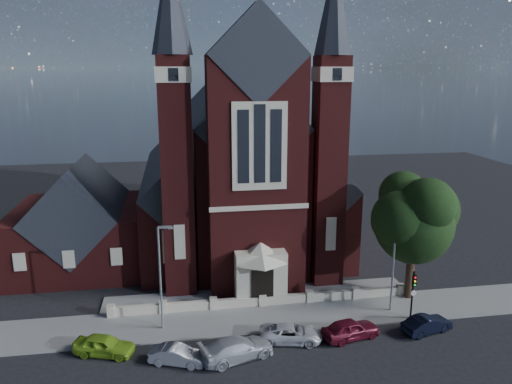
# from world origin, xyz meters

# --- Properties ---
(ground) EXTENTS (120.00, 120.00, 0.00)m
(ground) POSITION_xyz_m (0.00, 15.00, 0.00)
(ground) COLOR black
(ground) RESTS_ON ground
(pavement_strip) EXTENTS (60.00, 5.00, 0.12)m
(pavement_strip) POSITION_xyz_m (0.00, 4.50, 0.00)
(pavement_strip) COLOR gray
(pavement_strip) RESTS_ON ground
(forecourt_paving) EXTENTS (26.00, 3.00, 0.14)m
(forecourt_paving) POSITION_xyz_m (0.00, 8.50, 0.00)
(forecourt_paving) COLOR gray
(forecourt_paving) RESTS_ON ground
(forecourt_wall) EXTENTS (24.00, 0.40, 0.90)m
(forecourt_wall) POSITION_xyz_m (0.00, 6.50, 0.00)
(forecourt_wall) COLOR #C1B599
(forecourt_wall) RESTS_ON ground
(church) EXTENTS (20.01, 34.90, 29.20)m
(church) POSITION_xyz_m (-0.00, 22.94, 8.19)
(church) COLOR #4D1514
(church) RESTS_ON ground
(parish_hall) EXTENTS (12.00, 12.20, 10.24)m
(parish_hall) POSITION_xyz_m (-16.00, 18.00, 4.01)
(parish_hall) COLOR #4D1514
(parish_hall) RESTS_ON ground
(street_tree) EXTENTS (6.40, 6.60, 10.70)m
(street_tree) POSITION_xyz_m (12.60, 5.71, 6.96)
(street_tree) COLOR black
(street_tree) RESTS_ON ground
(street_lamp_left) EXTENTS (1.16, 0.22, 8.09)m
(street_lamp_left) POSITION_xyz_m (-7.91, 4.00, 4.60)
(street_lamp_left) COLOR gray
(street_lamp_left) RESTS_ON ground
(street_lamp_right) EXTENTS (1.16, 0.22, 8.09)m
(street_lamp_right) POSITION_xyz_m (10.09, 4.00, 4.60)
(street_lamp_right) COLOR gray
(street_lamp_right) RESTS_ON ground
(traffic_signal) EXTENTS (0.28, 0.42, 4.00)m
(traffic_signal) POSITION_xyz_m (11.00, 2.43, 2.58)
(traffic_signal) COLOR black
(traffic_signal) RESTS_ON ground
(car_lime_van) EXTENTS (4.44, 2.83, 1.41)m
(car_lime_van) POSITION_xyz_m (-11.84, 1.20, 0.70)
(car_lime_van) COLOR #7FB424
(car_lime_van) RESTS_ON ground
(car_silver_a) EXTENTS (3.96, 2.43, 1.23)m
(car_silver_a) POSITION_xyz_m (-6.92, -0.68, 0.62)
(car_silver_a) COLOR #95979C
(car_silver_a) RESTS_ON ground
(car_silver_b) EXTENTS (5.48, 3.53, 1.48)m
(car_silver_b) POSITION_xyz_m (-2.99, -0.71, 0.74)
(car_silver_b) COLOR #A8AAAF
(car_silver_b) RESTS_ON ground
(car_white_suv) EXTENTS (4.80, 2.90, 1.24)m
(car_white_suv) POSITION_xyz_m (1.08, 0.85, 0.62)
(car_white_suv) COLOR silver
(car_white_suv) RESTS_ON ground
(car_dark_red) EXTENTS (4.56, 2.64, 1.46)m
(car_dark_red) POSITION_xyz_m (5.41, 0.57, 0.73)
(car_dark_red) COLOR maroon
(car_dark_red) RESTS_ON ground
(car_navy) EXTENTS (4.14, 2.36, 1.29)m
(car_navy) POSITION_xyz_m (11.27, 0.47, 0.65)
(car_navy) COLOR black
(car_navy) RESTS_ON ground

